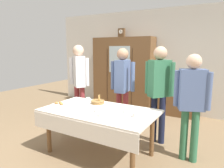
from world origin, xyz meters
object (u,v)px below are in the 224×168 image
at_px(wall_cabinet, 123,73).
at_px(tea_cup_far_right, 135,115).
at_px(pastry_plate, 59,104).
at_px(spoon_far_left, 77,111).
at_px(person_behind_table_right, 192,98).
at_px(book_stack, 178,80).
at_px(tea_cup_mid_left, 101,115).
at_px(spoon_mid_left, 66,112).
at_px(spoon_far_right, 123,110).
at_px(person_near_right_end, 79,77).
at_px(bread_basket, 98,102).
at_px(person_beside_shelf, 159,85).
at_px(tea_cup_front_edge, 97,111).
at_px(person_behind_table_left, 122,82).
at_px(bookshelf_low, 177,99).
at_px(tea_cup_center, 126,111).
at_px(mantel_clock, 122,33).
at_px(tea_cup_back_edge, 115,112).
at_px(dining_table, 98,116).
at_px(tea_cup_near_right, 88,99).

relative_size(wall_cabinet, tea_cup_far_right, 15.23).
xyz_separation_m(pastry_plate, spoon_far_left, (0.50, -0.12, -0.01)).
bearing_deg(person_behind_table_right, book_stack, 107.76).
bearing_deg(tea_cup_mid_left, spoon_mid_left, -171.92).
distance_m(spoon_far_right, person_near_right_end, 1.62).
height_order(bread_basket, person_beside_shelf, person_beside_shelf).
height_order(tea_cup_front_edge, person_behind_table_right, person_behind_table_right).
bearing_deg(person_beside_shelf, person_behind_table_left, 173.12).
bearing_deg(person_beside_shelf, spoon_mid_left, -130.47).
distance_m(tea_cup_mid_left, person_beside_shelf, 1.27).
distance_m(tea_cup_front_edge, person_beside_shelf, 1.22).
height_order(bookshelf_low, tea_cup_far_right, bookshelf_low).
height_order(wall_cabinet, book_stack, wall_cabinet).
bearing_deg(spoon_far_left, tea_cup_center, 25.29).
relative_size(wall_cabinet, person_near_right_end, 1.13).
distance_m(mantel_clock, book_stack, 1.97).
distance_m(tea_cup_back_edge, bread_basket, 0.63).
height_order(spoon_far_right, person_behind_table_right, person_behind_table_right).
bearing_deg(tea_cup_back_edge, tea_cup_far_right, 1.02).
bearing_deg(wall_cabinet, book_stack, 1.93).
height_order(dining_table, tea_cup_center, tea_cup_center).
relative_size(dining_table, spoon_far_left, 14.92).
relative_size(book_stack, tea_cup_near_right, 1.63).
relative_size(mantel_clock, spoon_mid_left, 2.02).
distance_m(bookshelf_low, book_stack, 0.47).
xyz_separation_m(tea_cup_near_right, person_behind_table_left, (0.38, 0.62, 0.27)).
xyz_separation_m(bread_basket, pastry_plate, (-0.52, -0.42, -0.02)).
height_order(tea_cup_far_right, tea_cup_back_edge, same).
bearing_deg(person_behind_table_left, person_behind_table_right, -18.46).
bearing_deg(wall_cabinet, pastry_plate, -86.57).
relative_size(tea_cup_mid_left, person_beside_shelf, 0.08).
xyz_separation_m(dining_table, book_stack, (0.60, 2.64, 0.26)).
bearing_deg(person_behind_table_left, spoon_far_right, -62.01).
xyz_separation_m(spoon_far_right, person_behind_table_right, (0.94, 0.34, 0.24)).
height_order(dining_table, tea_cup_mid_left, tea_cup_mid_left).
bearing_deg(spoon_mid_left, person_behind_table_left, 77.99).
bearing_deg(person_behind_table_right, tea_cup_near_right, -174.74).
height_order(book_stack, tea_cup_center, book_stack).
bearing_deg(mantel_clock, tea_cup_mid_left, -67.64).
bearing_deg(person_behind_table_right, person_behind_table_left, 161.54).
bearing_deg(person_behind_table_left, tea_cup_near_right, -121.77).
distance_m(mantel_clock, tea_cup_back_edge, 3.19).
bearing_deg(bookshelf_low, mantel_clock, -178.12).
xyz_separation_m(tea_cup_far_right, spoon_far_right, (-0.31, 0.22, -0.02)).
relative_size(tea_cup_mid_left, person_behind_table_right, 0.08).
bearing_deg(person_behind_table_right, tea_cup_front_edge, -152.24).
xyz_separation_m(mantel_clock, bread_basket, (0.73, -2.26, -1.33)).
xyz_separation_m(bookshelf_low, person_behind_table_right, (0.67, -2.08, 0.55)).
distance_m(wall_cabinet, bookshelf_low, 1.61).
bearing_deg(tea_cup_back_edge, tea_cup_near_right, 152.82).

